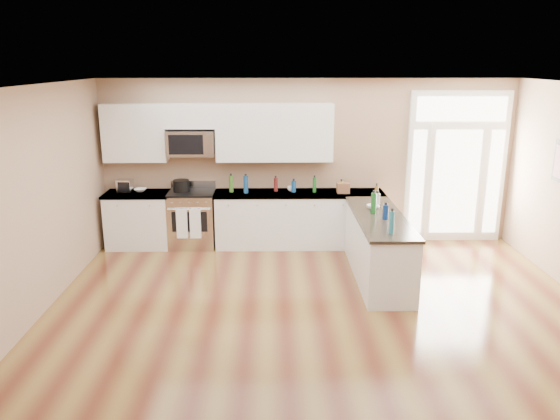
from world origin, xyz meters
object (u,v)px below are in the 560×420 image
peninsula_cabinet (378,249)px  toaster_oven (125,186)px  kitchen_range (192,219)px  stockpot (181,185)px

peninsula_cabinet → toaster_oven: bearing=159.1°
kitchen_range → toaster_oven: (-1.12, 0.09, 0.56)m
peninsula_cabinet → kitchen_range: 3.24m
kitchen_range → peninsula_cabinet: bearing=-26.6°
kitchen_range → stockpot: bearing=164.9°
stockpot → toaster_oven: 0.95m
peninsula_cabinet → toaster_oven: 4.34m
peninsula_cabinet → toaster_oven: size_ratio=9.49×
kitchen_range → toaster_oven: 1.26m
kitchen_range → stockpot: (-0.17, 0.04, 0.58)m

